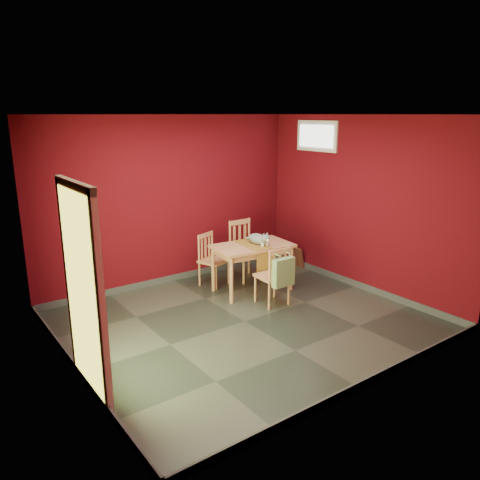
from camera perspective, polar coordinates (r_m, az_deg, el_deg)
ground at (r=6.40m, az=0.58°, el=-9.88°), size 4.50×4.50×0.00m
room_shell at (r=6.38m, az=0.58°, el=-9.48°), size 4.50×4.50×4.50m
doorway at (r=4.70m, az=-18.69°, el=-5.39°), size 0.06×1.01×2.13m
window at (r=8.03m, az=9.32°, el=12.40°), size 0.05×0.90×0.50m
outlet_plate at (r=8.69m, az=1.20°, el=-0.94°), size 0.08×0.02×0.12m
dining_table at (r=7.25m, az=1.53°, el=-1.28°), size 1.27×0.82×0.75m
table_runner at (r=7.16m, az=2.07°, el=-1.16°), size 0.38×0.70×0.34m
chair_far_left at (r=7.60m, az=-3.44°, el=-2.31°), size 0.50×0.50×0.85m
chair_far_right at (r=7.86m, az=0.59°, el=-1.13°), size 0.47×0.47×0.99m
chair_near at (r=6.81m, az=4.15°, el=-4.29°), size 0.44×0.44×0.88m
tote_bag at (r=6.61m, az=5.30°, el=-3.92°), size 0.34×0.20×0.48m
cat at (r=7.24m, az=2.18°, el=0.38°), size 0.42×0.51×0.23m
picture_frame at (r=8.63m, az=6.88°, el=-1.99°), size 0.17×0.38×0.37m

